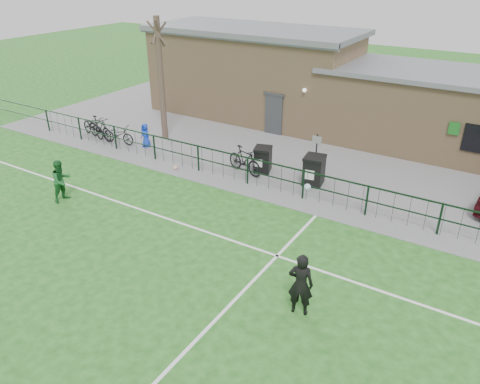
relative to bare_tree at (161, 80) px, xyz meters
The scene contains 19 objects.
ground 13.54m from the bare_tree, 52.70° to the right, with size 90.00×90.00×0.00m, color #1D5719.
paving_strip 9.05m from the bare_tree, 20.56° to the left, with size 34.00×13.00×0.02m, color slate.
pitch_line_touch 8.96m from the bare_tree, 18.65° to the right, with size 28.00×0.10×0.01m, color white.
pitch_line_mid 10.73m from the bare_tree, 39.09° to the right, with size 28.00×0.10×0.01m, color white.
pitch_line_perp 14.81m from the bare_tree, 46.40° to the right, with size 0.10×16.00×0.01m, color white.
perimeter_fence 8.72m from the bare_tree, 17.35° to the right, with size 28.00×0.10×1.20m, color black.
bare_tree is the anchor object (origin of this frame).
wheelie_bin_left 6.95m from the bare_tree, ahead, with size 0.67×0.76×1.01m, color black.
wheelie_bin_right 9.22m from the bare_tree, ahead, with size 0.75×0.86×1.14m, color black.
sign_post 8.92m from the bare_tree, ahead, with size 0.06×0.06×2.00m, color black.
bicycle_a 4.47m from the bare_tree, 150.99° to the right, with size 0.72×2.06×1.08m, color black.
bicycle_b 4.06m from the bare_tree, 144.15° to the right, with size 0.56×1.98×1.19m, color black.
bicycle_c 3.44m from the bare_tree, 126.57° to the right, with size 0.63×1.81×0.95m, color black.
bicycle_d 6.53m from the bare_tree, 15.73° to the right, with size 0.56×1.97×1.18m, color black.
spectator_child 2.83m from the bare_tree, 87.92° to the right, with size 0.57×0.37×1.18m, color #1538CA.
goalkeeper_kick 14.54m from the bare_tree, 35.84° to the right, with size 1.97×3.94×1.94m.
outfield_player 7.86m from the bare_tree, 80.67° to the right, with size 0.80×0.62×1.65m, color #1A5D27.
ball_ground 5.13m from the bare_tree, 43.83° to the right, with size 0.20×0.20×0.20m, color white.
clubhouse 9.34m from the bare_tree, 40.12° to the left, with size 24.25×5.40×4.96m.
Camera 1 is at (7.46, -7.02, 8.41)m, focal length 35.00 mm.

